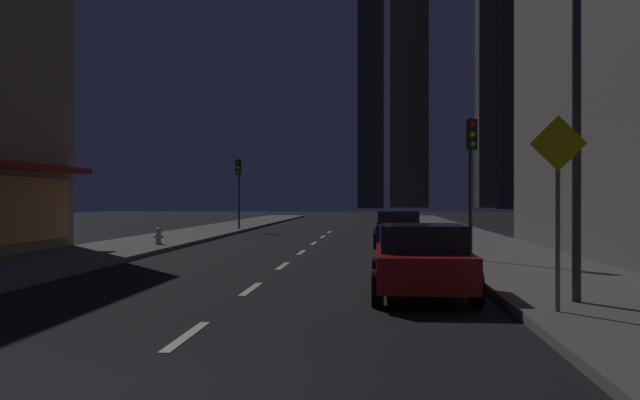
# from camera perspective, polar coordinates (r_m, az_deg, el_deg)

# --- Properties ---
(ground_plane) EXTENTS (78.00, 136.00, 0.10)m
(ground_plane) POSITION_cam_1_polar(r_m,az_deg,el_deg) (38.74, 0.53, -2.87)
(ground_plane) COLOR black
(sidewalk_right) EXTENTS (4.00, 76.00, 0.15)m
(sidewalk_right) POSITION_cam_1_polar(r_m,az_deg,el_deg) (38.88, 10.89, -2.68)
(sidewalk_right) COLOR #605E59
(sidewalk_right) RESTS_ON ground
(sidewalk_left) EXTENTS (4.00, 76.00, 0.15)m
(sidewalk_left) POSITION_cam_1_polar(r_m,az_deg,el_deg) (39.83, -9.58, -2.61)
(sidewalk_left) COLOR #605E59
(sidewalk_left) RESTS_ON ground
(lane_marking_center) EXTENTS (0.16, 38.60, 0.01)m
(lane_marking_center) POSITION_cam_1_polar(r_m,az_deg,el_deg) (23.03, -2.20, -4.77)
(lane_marking_center) COLOR silver
(lane_marking_center) RESTS_ON ground
(skyscraper_distant_tall) EXTENTS (5.30, 6.87, 61.85)m
(skyscraper_distant_tall) POSITION_cam_1_polar(r_m,az_deg,el_deg) (148.58, 4.14, 11.35)
(skyscraper_distant_tall) COLOR #39362B
(skyscraper_distant_tall) RESTS_ON ground
(skyscraper_distant_mid) EXTENTS (8.65, 6.83, 73.33)m
(skyscraper_distant_mid) POSITION_cam_1_polar(r_m,az_deg,el_deg) (162.62, 7.19, 12.43)
(skyscraper_distant_mid) COLOR #494536
(skyscraper_distant_mid) RESTS_ON ground
(skyscraper_distant_short) EXTENTS (5.31, 6.73, 41.72)m
(skyscraper_distant_short) POSITION_cam_1_polar(r_m,az_deg,el_deg) (139.00, 15.39, 7.92)
(skyscraper_distant_short) COLOR #2F2C23
(skyscraper_distant_short) RESTS_ON ground
(skyscraper_distant_slender) EXTENTS (5.31, 7.09, 62.39)m
(skyscraper_distant_slender) POSITION_cam_1_polar(r_m,az_deg,el_deg) (161.84, 13.57, 10.51)
(skyscraper_distant_slender) COLOR #4B4738
(skyscraper_distant_slender) RESTS_ON ground
(car_parked_near) EXTENTS (1.98, 4.24, 1.45)m
(car_parked_near) POSITION_cam_1_polar(r_m,az_deg,el_deg) (14.19, 8.25, -4.83)
(car_parked_near) COLOR #B21919
(car_parked_near) RESTS_ON ground
(car_parked_far) EXTENTS (1.98, 4.24, 1.45)m
(car_parked_far) POSITION_cam_1_polar(r_m,az_deg,el_deg) (28.96, 6.33, -2.31)
(car_parked_far) COLOR navy
(car_parked_far) RESTS_ON ground
(fire_hydrant_far_left) EXTENTS (0.42, 0.30, 0.65)m
(fire_hydrant_far_left) POSITION_cam_1_polar(r_m,az_deg,el_deg) (28.59, -12.98, -2.92)
(fire_hydrant_far_left) COLOR #B2B2B2
(fire_hydrant_far_left) RESTS_ON sidewalk_left
(traffic_light_near_right) EXTENTS (0.32, 0.48, 4.20)m
(traffic_light_near_right) POSITION_cam_1_polar(r_m,az_deg,el_deg) (21.20, 12.17, 3.43)
(traffic_light_near_right) COLOR #2D2D2D
(traffic_light_near_right) RESTS_ON sidewalk_right
(traffic_light_far_left) EXTENTS (0.32, 0.48, 4.20)m
(traffic_light_far_left) POSITION_cam_1_polar(r_m,az_deg,el_deg) (42.37, -6.64, 1.77)
(traffic_light_far_left) COLOR #2D2D2D
(traffic_light_far_left) RESTS_ON sidewalk_left
(street_lamp_right) EXTENTS (1.96, 0.56, 6.58)m
(street_lamp_right) POSITION_cam_1_polar(r_m,az_deg,el_deg) (13.27, 16.61, 13.63)
(street_lamp_right) COLOR #38383D
(street_lamp_right) RESTS_ON sidewalk_right
(pedestrian_crossing_sign) EXTENTS (0.91, 0.08, 3.15)m
(pedestrian_crossing_sign) POSITION_cam_1_polar(r_m,az_deg,el_deg) (11.87, 18.76, 0.36)
(pedestrian_crossing_sign) COLOR slate
(pedestrian_crossing_sign) RESTS_ON sidewalk_right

